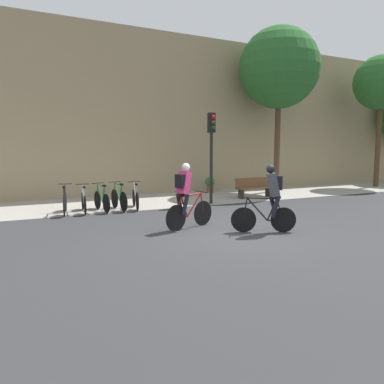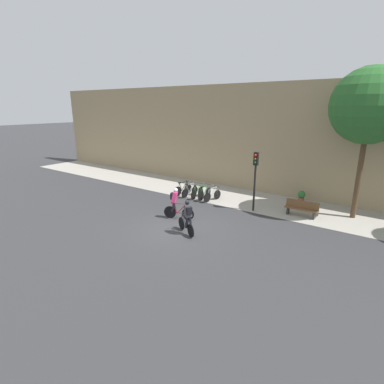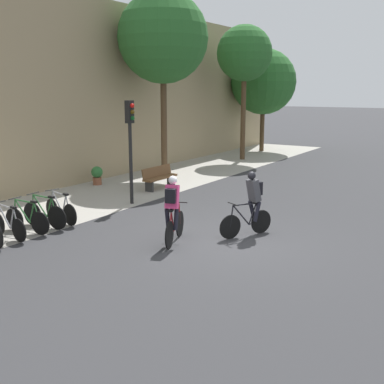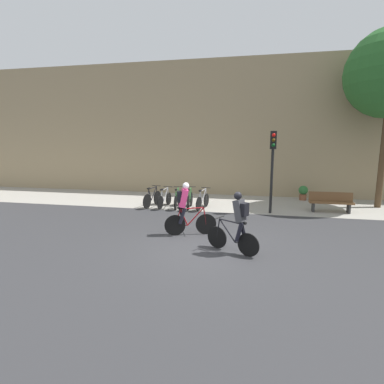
{
  "view_description": "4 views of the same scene",
  "coord_description": "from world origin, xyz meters",
  "px_view_note": "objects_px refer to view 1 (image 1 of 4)",
  "views": [
    {
      "loc": [
        -5.28,
        -7.94,
        2.18
      ],
      "look_at": [
        -0.65,
        1.26,
        0.98
      ],
      "focal_mm": 35.0,
      "sensor_mm": 36.0,
      "label": 1
    },
    {
      "loc": [
        8.99,
        -11.24,
        6.11
      ],
      "look_at": [
        -0.34,
        1.76,
        1.5
      ],
      "focal_mm": 28.0,
      "sensor_mm": 36.0,
      "label": 2
    },
    {
      "loc": [
        -10.69,
        -5.71,
        3.91
      ],
      "look_at": [
        0.88,
        1.65,
        0.98
      ],
      "focal_mm": 45.0,
      "sensor_mm": 36.0,
      "label": 3
    },
    {
      "loc": [
        1.24,
        -8.42,
        3.14
      ],
      "look_at": [
        -1.21,
        3.39,
        1.08
      ],
      "focal_mm": 28.0,
      "sensor_mm": 36.0,
      "label": 4
    }
  ],
  "objects_px": {
    "cyclist_pink": "(186,195)",
    "parked_bike_1": "(84,201)",
    "parked_bike_0": "(65,202)",
    "parked_bike_2": "(102,200)",
    "bench": "(254,187)",
    "parked_bike_3": "(119,198)",
    "traffic_light_pole": "(212,141)",
    "potted_plant": "(210,184)",
    "parked_bike_4": "(135,198)",
    "cyclist_grey": "(271,196)"
  },
  "relations": [
    {
      "from": "cyclist_pink",
      "to": "parked_bike_2",
      "type": "distance_m",
      "value": 4.25
    },
    {
      "from": "cyclist_pink",
      "to": "cyclist_grey",
      "type": "relative_size",
      "value": 1.01
    },
    {
      "from": "parked_bike_3",
      "to": "parked_bike_4",
      "type": "relative_size",
      "value": 1.03
    },
    {
      "from": "parked_bike_0",
      "to": "parked_bike_3",
      "type": "xyz_separation_m",
      "value": [
        1.85,
        0.0,
        0.0
      ]
    },
    {
      "from": "bench",
      "to": "potted_plant",
      "type": "bearing_deg",
      "value": 106.2
    },
    {
      "from": "parked_bike_3",
      "to": "potted_plant",
      "type": "bearing_deg",
      "value": 29.9
    },
    {
      "from": "traffic_light_pole",
      "to": "potted_plant",
      "type": "height_order",
      "value": "traffic_light_pole"
    },
    {
      "from": "cyclist_grey",
      "to": "parked_bike_3",
      "type": "relative_size",
      "value": 1.06
    },
    {
      "from": "cyclist_grey",
      "to": "parked_bike_0",
      "type": "bearing_deg",
      "value": 129.24
    },
    {
      "from": "parked_bike_4",
      "to": "bench",
      "type": "relative_size",
      "value": 0.88
    },
    {
      "from": "parked_bike_1",
      "to": "potted_plant",
      "type": "distance_m",
      "value": 7.48
    },
    {
      "from": "parked_bike_4",
      "to": "parked_bike_2",
      "type": "bearing_deg",
      "value": 179.98
    },
    {
      "from": "bench",
      "to": "cyclist_pink",
      "type": "bearing_deg",
      "value": -140.97
    },
    {
      "from": "cyclist_pink",
      "to": "traffic_light_pole",
      "type": "bearing_deg",
      "value": 52.04
    },
    {
      "from": "potted_plant",
      "to": "parked_bike_2",
      "type": "bearing_deg",
      "value": -152.64
    },
    {
      "from": "parked_bike_2",
      "to": "potted_plant",
      "type": "relative_size",
      "value": 2.07
    },
    {
      "from": "cyclist_grey",
      "to": "parked_bike_1",
      "type": "relative_size",
      "value": 1.08
    },
    {
      "from": "cyclist_grey",
      "to": "potted_plant",
      "type": "height_order",
      "value": "cyclist_grey"
    },
    {
      "from": "cyclist_grey",
      "to": "parked_bike_0",
      "type": "relative_size",
      "value": 1.07
    },
    {
      "from": "parked_bike_1",
      "to": "parked_bike_2",
      "type": "relative_size",
      "value": 1.02
    },
    {
      "from": "parked_bike_0",
      "to": "bench",
      "type": "relative_size",
      "value": 0.9
    },
    {
      "from": "parked_bike_1",
      "to": "bench",
      "type": "distance_m",
      "value": 7.56
    },
    {
      "from": "parked_bike_3",
      "to": "traffic_light_pole",
      "type": "height_order",
      "value": "traffic_light_pole"
    },
    {
      "from": "bench",
      "to": "parked_bike_3",
      "type": "bearing_deg",
      "value": -175.23
    },
    {
      "from": "cyclist_grey",
      "to": "parked_bike_1",
      "type": "xyz_separation_m",
      "value": [
        -3.75,
        5.34,
        -0.56
      ]
    },
    {
      "from": "parked_bike_0",
      "to": "parked_bike_2",
      "type": "xyz_separation_m",
      "value": [
        1.23,
        -0.0,
        -0.01
      ]
    },
    {
      "from": "cyclist_pink",
      "to": "parked_bike_1",
      "type": "xyz_separation_m",
      "value": [
        -1.95,
        4.0,
        -0.56
      ]
    },
    {
      "from": "cyclist_pink",
      "to": "parked_bike_1",
      "type": "height_order",
      "value": "cyclist_pink"
    },
    {
      "from": "parked_bike_2",
      "to": "bench",
      "type": "height_order",
      "value": "parked_bike_2"
    },
    {
      "from": "parked_bike_0",
      "to": "traffic_light_pole",
      "type": "bearing_deg",
      "value": -2.28
    },
    {
      "from": "cyclist_grey",
      "to": "traffic_light_pole",
      "type": "distance_m",
      "value": 5.47
    },
    {
      "from": "parked_bike_0",
      "to": "parked_bike_1",
      "type": "bearing_deg",
      "value": -0.14
    },
    {
      "from": "parked_bike_2",
      "to": "parked_bike_4",
      "type": "distance_m",
      "value": 1.23
    },
    {
      "from": "cyclist_pink",
      "to": "cyclist_grey",
      "type": "bearing_deg",
      "value": -36.77
    },
    {
      "from": "cyclist_grey",
      "to": "parked_bike_4",
      "type": "relative_size",
      "value": 1.09
    },
    {
      "from": "cyclist_grey",
      "to": "parked_bike_4",
      "type": "height_order",
      "value": "cyclist_grey"
    },
    {
      "from": "cyclist_pink",
      "to": "parked_bike_2",
      "type": "bearing_deg",
      "value": 108.44
    },
    {
      "from": "parked_bike_0",
      "to": "traffic_light_pole",
      "type": "distance_m",
      "value": 5.9
    },
    {
      "from": "parked_bike_0",
      "to": "parked_bike_2",
      "type": "distance_m",
      "value": 1.23
    },
    {
      "from": "parked_bike_4",
      "to": "bench",
      "type": "height_order",
      "value": "parked_bike_4"
    },
    {
      "from": "cyclist_pink",
      "to": "traffic_light_pole",
      "type": "xyz_separation_m",
      "value": [
        2.95,
        3.78,
        1.52
      ]
    },
    {
      "from": "parked_bike_0",
      "to": "parked_bike_4",
      "type": "xyz_separation_m",
      "value": [
        2.47,
        -0.0,
        -0.01
      ]
    },
    {
      "from": "parked_bike_4",
      "to": "traffic_light_pole",
      "type": "distance_m",
      "value": 3.7
    },
    {
      "from": "cyclist_pink",
      "to": "parked_bike_0",
      "type": "xyz_separation_m",
      "value": [
        -2.57,
        4.0,
        -0.54
      ]
    },
    {
      "from": "parked_bike_2",
      "to": "traffic_light_pole",
      "type": "relative_size",
      "value": 0.45
    },
    {
      "from": "parked_bike_1",
      "to": "traffic_light_pole",
      "type": "distance_m",
      "value": 5.33
    },
    {
      "from": "parked_bike_0",
      "to": "bench",
      "type": "xyz_separation_m",
      "value": [
        8.16,
        0.53,
        0.07
      ]
    },
    {
      "from": "parked_bike_3",
      "to": "traffic_light_pole",
      "type": "distance_m",
      "value": 4.21
    },
    {
      "from": "parked_bike_1",
      "to": "potted_plant",
      "type": "bearing_deg",
      "value": 25.19
    },
    {
      "from": "parked_bike_3",
      "to": "traffic_light_pole",
      "type": "xyz_separation_m",
      "value": [
        3.67,
        -0.22,
        2.06
      ]
    }
  ]
}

